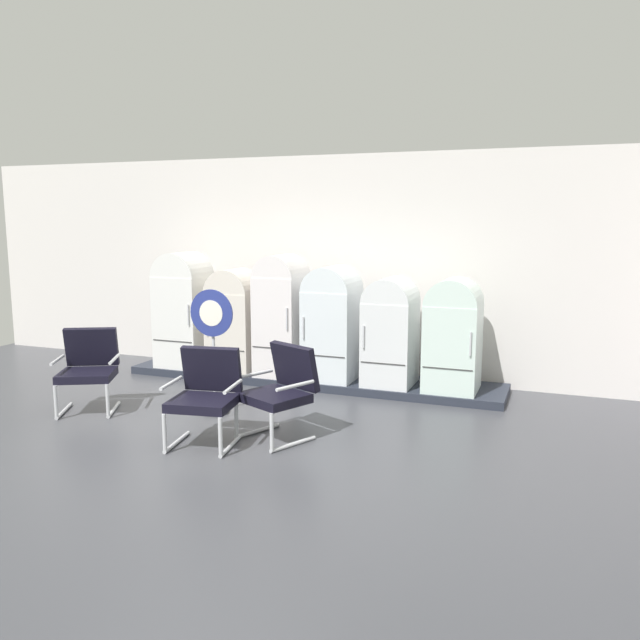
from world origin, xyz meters
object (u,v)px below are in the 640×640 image
at_px(armchair_center, 206,392).
at_px(sign_stand, 213,349).
at_px(refrigerator_0, 183,306).
at_px(refrigerator_3, 332,320).
at_px(armchair_right, 282,387).
at_px(refrigerator_4, 390,328).
at_px(refrigerator_5, 453,332).
at_px(refrigerator_2, 281,311).
at_px(armchair_left, 89,366).
at_px(refrigerator_1, 234,317).

xyz_separation_m(armchair_center, sign_stand, (-0.43, 0.89, 0.23)).
distance_m(refrigerator_0, refrigerator_3, 2.25).
relative_size(armchair_right, armchair_center, 1.00).
xyz_separation_m(refrigerator_3, refrigerator_4, (0.79, -0.00, -0.07)).
xyz_separation_m(refrigerator_0, refrigerator_4, (3.05, 0.04, -0.14)).
bearing_deg(armchair_center, refrigerator_3, 80.49).
bearing_deg(refrigerator_5, refrigerator_2, -179.87).
bearing_deg(armchair_left, armchair_right, -1.84).
xyz_separation_m(refrigerator_2, refrigerator_5, (2.31, 0.01, -0.14)).
bearing_deg(armchair_left, armchair_center, -15.07).
bearing_deg(refrigerator_5, refrigerator_1, -179.13).
distance_m(refrigerator_0, armchair_right, 3.24).
distance_m(refrigerator_3, armchair_center, 2.58).
bearing_deg(refrigerator_0, refrigerator_4, 0.69).
relative_size(refrigerator_2, armchair_right, 1.72).
xyz_separation_m(refrigerator_5, armchair_center, (-2.01, -2.51, -0.31)).
bearing_deg(refrigerator_5, armchair_right, -123.39).
relative_size(refrigerator_0, refrigerator_2, 1.00).
distance_m(refrigerator_0, armchair_left, 2.03).
bearing_deg(sign_stand, refrigerator_0, 131.37).
xyz_separation_m(refrigerator_0, armchair_left, (-0.03, -1.98, -0.45)).
bearing_deg(armchair_right, refrigerator_0, 140.08).
bearing_deg(refrigerator_1, refrigerator_3, 2.24).
xyz_separation_m(refrigerator_2, sign_stand, (-0.13, -1.61, -0.22)).
distance_m(refrigerator_1, refrigerator_3, 1.42).
bearing_deg(armchair_left, refrigerator_3, 41.50).
bearing_deg(refrigerator_4, armchair_left, -146.76).
bearing_deg(refrigerator_2, refrigerator_3, 1.21).
distance_m(refrigerator_1, refrigerator_5, 3.01).
distance_m(refrigerator_0, refrigerator_5, 3.84).
distance_m(refrigerator_3, sign_stand, 1.84).
relative_size(refrigerator_4, sign_stand, 0.96).
height_order(refrigerator_4, armchair_center, refrigerator_4).
xyz_separation_m(refrigerator_1, sign_stand, (0.57, -1.57, -0.10)).
bearing_deg(refrigerator_4, armchair_center, -115.77).
relative_size(refrigerator_4, armchair_right, 1.45).
bearing_deg(refrigerator_0, armchair_right, -39.92).
distance_m(refrigerator_4, armchair_right, 2.20).
relative_size(refrigerator_2, armchair_left, 1.72).
bearing_deg(refrigerator_3, armchair_left, -138.50).
height_order(refrigerator_1, armchair_center, refrigerator_1).
bearing_deg(refrigerator_1, armchair_center, -67.91).
distance_m(refrigerator_2, refrigerator_4, 1.53).
height_order(armchair_center, sign_stand, sign_stand).
distance_m(armchair_left, armchair_center, 1.93).
height_order(refrigerator_2, armchair_center, refrigerator_2).
height_order(refrigerator_5, armchair_left, refrigerator_5).
xyz_separation_m(refrigerator_0, refrigerator_5, (3.84, 0.03, -0.14)).
distance_m(refrigerator_3, refrigerator_4, 0.80).
relative_size(refrigerator_1, refrigerator_2, 0.87).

